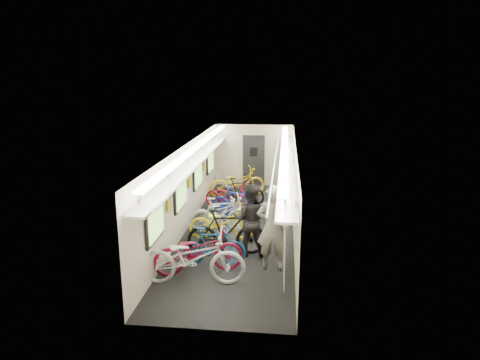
% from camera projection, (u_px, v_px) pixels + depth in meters
% --- Properties ---
extents(train_car_shell, '(10.00, 10.00, 10.00)m').
position_uv_depth(train_car_shell, '(230.00, 166.00, 12.50)').
color(train_car_shell, black).
rests_on(train_car_shell, ground).
extents(bicycle_0, '(2.25, 0.94, 1.16)m').
position_uv_depth(bicycle_0, '(192.00, 258.00, 8.83)').
color(bicycle_0, silver).
rests_on(bicycle_0, ground).
extents(bicycle_1, '(1.61, 0.66, 0.94)m').
position_uv_depth(bicycle_1, '(211.00, 247.00, 9.68)').
color(bicycle_1, '#164C87').
rests_on(bicycle_1, ground).
extents(bicycle_2, '(2.09, 1.33, 1.03)m').
position_uv_depth(bicycle_2, '(198.00, 251.00, 9.31)').
color(bicycle_2, maroon).
rests_on(bicycle_2, ground).
extents(bicycle_3, '(1.98, 0.80, 1.16)m').
position_uv_depth(bicycle_3, '(227.00, 232.00, 10.27)').
color(bicycle_3, black).
rests_on(bicycle_3, ground).
extents(bicycle_4, '(1.78, 0.71, 0.92)m').
position_uv_depth(bicycle_4, '(222.00, 222.00, 11.31)').
color(bicycle_4, yellow).
rests_on(bicycle_4, ground).
extents(bicycle_5, '(1.72, 0.87, 0.99)m').
position_uv_depth(bicycle_5, '(220.00, 214.00, 11.83)').
color(bicycle_5, silver).
rests_on(bicycle_5, ground).
extents(bicycle_6, '(1.95, 1.16, 0.97)m').
position_uv_depth(bicycle_6, '(222.00, 212.00, 12.05)').
color(bicycle_6, silver).
rests_on(bicycle_6, ground).
extents(bicycle_7, '(1.78, 1.12, 1.04)m').
position_uv_depth(bicycle_7, '(236.00, 203.00, 12.78)').
color(bicycle_7, navy).
rests_on(bicycle_7, ground).
extents(bicycle_8, '(1.87, 1.28, 0.93)m').
position_uv_depth(bicycle_8, '(229.00, 197.00, 13.65)').
color(bicycle_8, maroon).
rests_on(bicycle_8, ground).
extents(bicycle_9, '(1.64, 0.57, 0.97)m').
position_uv_depth(bicycle_9, '(240.00, 192.00, 14.16)').
color(bicycle_9, black).
rests_on(bicycle_9, ground).
extents(bicycle_10, '(2.14, 1.45, 1.06)m').
position_uv_depth(bicycle_10, '(237.00, 182.00, 15.24)').
color(bicycle_10, yellow).
rests_on(bicycle_10, ground).
extents(passenger_near, '(0.73, 0.49, 1.95)m').
position_uv_depth(passenger_near, '(273.00, 228.00, 9.42)').
color(passenger_near, slate).
rests_on(passenger_near, ground).
extents(passenger_mid, '(0.91, 0.74, 1.77)m').
position_uv_depth(passenger_mid, '(250.00, 220.00, 10.22)').
color(passenger_mid, black).
rests_on(passenger_mid, ground).
extents(backpack, '(0.29, 0.21, 0.38)m').
position_uv_depth(backpack, '(282.00, 204.00, 10.16)').
color(backpack, red).
rests_on(backpack, passenger_near).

